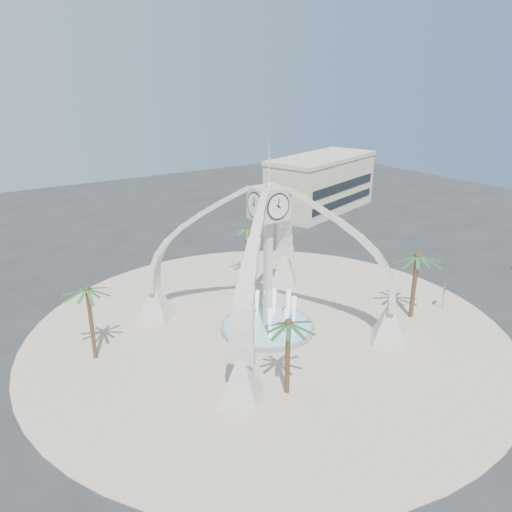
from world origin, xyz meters
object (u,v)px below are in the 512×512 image
palm_west (87,290)px  street_sign (444,292)px  palm_east (418,256)px  palm_south (289,324)px  palm_north (247,229)px  clock_tower (268,258)px  fountain (267,326)px

palm_west → street_sign: size_ratio=2.48×
palm_east → street_sign: 5.35m
palm_south → street_sign: (19.59, 2.18, -3.42)m
palm_north → street_sign: 19.87m
palm_north → palm_west: bearing=-159.8°
clock_tower → fountain: clock_tower is taller
street_sign → fountain: bearing=138.4°
fountain → palm_north: size_ratio=1.27×
palm_north → street_sign: (10.90, -16.20, -3.70)m
fountain → street_sign: size_ratio=3.07×
clock_tower → palm_east: bearing=-23.7°
fountain → palm_south: 10.36m
palm_north → street_sign: size_ratio=2.43×
fountain → street_sign: (15.51, -5.93, 1.57)m
clock_tower → fountain: 6.20m
palm_east → palm_north: 17.19m
fountain → palm_north: 12.43m
fountain → palm_north: (4.61, 10.27, 5.27)m
palm_east → palm_north: bearing=115.4°
palm_south → street_sign: size_ratio=2.32×
palm_west → palm_south: 15.08m
palm_west → fountain: bearing=-14.7°
palm_west → palm_south: size_ratio=1.07×
palm_east → palm_north: size_ratio=1.06×
palm_west → palm_north: 19.39m
palm_west → palm_north: (18.20, 6.69, -0.15)m
palm_east → palm_west: bearing=160.9°
fountain → palm_west: (-13.59, 3.58, 5.43)m
palm_east → palm_north: palm_east is taller
palm_east → palm_west: (-25.57, 8.84, -0.12)m
fountain → palm_east: palm_east is taller
palm_south → street_sign: bearing=6.4°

